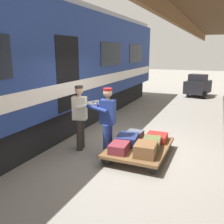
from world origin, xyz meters
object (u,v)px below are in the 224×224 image
object	(u,v)px
suitcase_navy_fabric	(127,139)
baggage_tug	(198,86)
suitcase_brown_leather	(146,150)
luggage_cart	(139,147)
suitcase_red_plastic	(157,137)
porter_by_door	(81,116)
suitcase_slate_roller	(134,134)
porter_in_overalls	(107,120)
suitcase_olive_duffel	(151,143)
train_car	(25,68)
suitcase_burgundy_valise	(120,147)

from	to	relation	value
suitcase_navy_fabric	baggage_tug	size ratio (longest dim) A/B	0.32
suitcase_brown_leather	baggage_tug	bearing A→B (deg)	-91.44
luggage_cart	suitcase_red_plastic	distance (m)	0.62
luggage_cart	porter_by_door	distance (m)	1.71
suitcase_slate_roller	suitcase_brown_leather	xyz separation A→B (m)	(-0.62, 1.04, 0.06)
suitcase_red_plastic	baggage_tug	size ratio (longest dim) A/B	0.27
luggage_cart	porter_by_door	bearing A→B (deg)	5.18
suitcase_red_plastic	porter_in_overalls	distance (m)	1.42
suitcase_red_plastic	baggage_tug	distance (m)	8.88
suitcase_red_plastic	suitcase_olive_duffel	size ratio (longest dim) A/B	0.84
train_car	suitcase_navy_fabric	world-z (taller)	train_car
suitcase_burgundy_valise	train_car	bearing A→B (deg)	-12.84
train_car	suitcase_slate_roller	distance (m)	3.73
suitcase_burgundy_valise	baggage_tug	xyz separation A→B (m)	(-0.87, -9.91, 0.24)
porter_by_door	baggage_tug	distance (m)	9.77
luggage_cart	suitcase_burgundy_valise	size ratio (longest dim) A/B	3.18
suitcase_slate_roller	baggage_tug	size ratio (longest dim) A/B	0.26
luggage_cart	suitcase_slate_roller	distance (m)	0.62
train_car	porter_by_door	size ratio (longest dim) A/B	9.80
suitcase_navy_fabric	luggage_cart	bearing A→B (deg)	180.00
suitcase_navy_fabric	porter_by_door	world-z (taller)	porter_by_door
luggage_cart	suitcase_olive_duffel	xyz separation A→B (m)	(-0.31, 0.00, 0.15)
suitcase_slate_roller	porter_by_door	xyz separation A→B (m)	(1.25, 0.66, 0.56)
luggage_cart	suitcase_navy_fabric	size ratio (longest dim) A/B	3.13
suitcase_slate_roller	suitcase_navy_fabric	bearing A→B (deg)	90.00
baggage_tug	suitcase_slate_roller	bearing A→B (deg)	84.41
suitcase_slate_roller	suitcase_olive_duffel	xyz separation A→B (m)	(-0.62, 0.52, 0.03)
suitcase_navy_fabric	suitcase_red_plastic	bearing A→B (deg)	-139.96
luggage_cart	suitcase_brown_leather	world-z (taller)	suitcase_brown_leather
luggage_cart	suitcase_burgundy_valise	bearing A→B (deg)	59.25
suitcase_brown_leather	suitcase_burgundy_valise	bearing A→B (deg)	0.00
suitcase_red_plastic	porter_by_door	xyz separation A→B (m)	(1.87, 0.66, 0.55)
suitcase_navy_fabric	baggage_tug	xyz separation A→B (m)	(-0.87, -9.39, 0.23)
train_car	luggage_cart	size ratio (longest dim) A/B	8.80
suitcase_slate_roller	suitcase_red_plastic	bearing A→B (deg)	180.00
suitcase_navy_fabric	porter_by_door	distance (m)	1.37
luggage_cart	suitcase_slate_roller	size ratio (longest dim) A/B	3.87
suitcase_olive_duffel	porter_in_overalls	distance (m)	1.22
suitcase_brown_leather	baggage_tug	xyz separation A→B (m)	(-0.25, -9.91, 0.20)
suitcase_slate_roller	porter_in_overalls	size ratio (longest dim) A/B	0.29
suitcase_red_plastic	luggage_cart	bearing A→B (deg)	59.25
porter_in_overalls	luggage_cart	bearing A→B (deg)	-163.57
suitcase_navy_fabric	porter_in_overalls	xyz separation A→B (m)	(0.46, 0.23, 0.53)
train_car	suitcase_olive_duffel	world-z (taller)	train_car
suitcase_navy_fabric	suitcase_burgundy_valise	bearing A→B (deg)	90.00
suitcase_slate_roller	train_car	bearing A→B (deg)	4.94
suitcase_red_plastic	suitcase_brown_leather	bearing A→B (deg)	90.00
suitcase_burgundy_valise	porter_by_door	world-z (taller)	porter_by_door
suitcase_red_plastic	suitcase_navy_fabric	distance (m)	0.81
suitcase_burgundy_valise	porter_by_door	size ratio (longest dim) A/B	0.35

